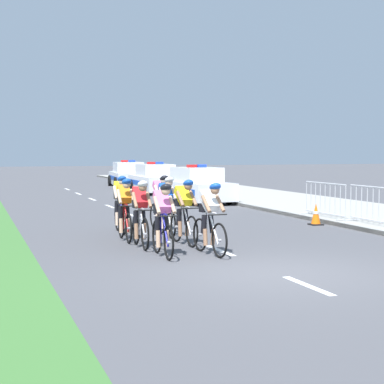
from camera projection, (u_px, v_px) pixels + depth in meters
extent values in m
plane|color=#4C4C51|center=(275.00, 272.00, 11.99)|extent=(160.00, 160.00, 0.00)
cube|color=#A3A099|center=(291.00, 202.00, 27.59)|extent=(5.18, 60.00, 0.12)
cube|color=#9E9E99|center=(234.00, 203.00, 26.79)|extent=(0.16, 60.00, 0.13)
cube|color=white|center=(308.00, 286.00, 10.81)|extent=(0.14, 1.60, 0.01)
cube|color=white|center=(220.00, 250.00, 14.59)|extent=(0.14, 1.60, 0.01)
cube|color=white|center=(168.00, 230.00, 18.38)|extent=(0.14, 1.60, 0.01)
cube|color=white|center=(134.00, 216.00, 22.16)|extent=(0.14, 1.60, 0.01)
cube|color=white|center=(110.00, 206.00, 25.95)|extent=(0.14, 1.60, 0.01)
cube|color=white|center=(92.00, 199.00, 29.74)|extent=(0.14, 1.60, 0.01)
cube|color=white|center=(78.00, 194.00, 33.52)|extent=(0.14, 1.60, 0.01)
cube|color=white|center=(67.00, 189.00, 37.31)|extent=(0.14, 1.60, 0.01)
torus|color=black|center=(169.00, 243.00, 13.24)|extent=(0.07, 0.73, 0.72)
cylinder|color=#99999E|center=(169.00, 243.00, 13.24)|extent=(0.06, 0.06, 0.06)
torus|color=black|center=(157.00, 236.00, 14.20)|extent=(0.07, 0.73, 0.72)
cylinder|color=#99999E|center=(157.00, 236.00, 14.20)|extent=(0.06, 0.06, 0.06)
cylinder|color=#1E1E99|center=(163.00, 214.00, 13.64)|extent=(0.05, 0.55, 0.04)
cylinder|color=#1E1E99|center=(165.00, 230.00, 13.49)|extent=(0.05, 0.48, 0.63)
cylinder|color=#1E1E99|center=(161.00, 227.00, 13.85)|extent=(0.04, 0.04, 0.65)
cylinder|color=black|center=(167.00, 216.00, 13.31)|extent=(0.42, 0.04, 0.03)
cube|color=black|center=(161.00, 211.00, 13.83)|extent=(0.11, 0.22, 0.05)
cube|color=pink|center=(162.00, 202.00, 13.70)|extent=(0.30, 0.55, 0.46)
cube|color=black|center=(161.00, 209.00, 13.82)|extent=(0.29, 0.21, 0.18)
cylinder|color=black|center=(166.00, 225.00, 13.82)|extent=(0.12, 0.23, 0.40)
cylinder|color=tan|center=(167.00, 239.00, 13.76)|extent=(0.09, 0.16, 0.36)
cylinder|color=black|center=(157.00, 226.00, 13.77)|extent=(0.12, 0.17, 0.40)
cylinder|color=tan|center=(158.00, 239.00, 13.71)|extent=(0.09, 0.13, 0.36)
cylinder|color=tan|center=(172.00, 205.00, 13.54)|extent=(0.09, 0.40, 0.35)
cylinder|color=tan|center=(157.00, 205.00, 13.45)|extent=(0.09, 0.40, 0.35)
sphere|color=tan|center=(166.00, 191.00, 13.40)|extent=(0.19, 0.19, 0.19)
ellipsoid|color=black|center=(166.00, 188.00, 13.38)|extent=(0.24, 0.32, 0.24)
torus|color=black|center=(219.00, 240.00, 13.55)|extent=(0.10, 0.73, 0.72)
cylinder|color=#99999E|center=(219.00, 240.00, 13.55)|extent=(0.06, 0.06, 0.06)
torus|color=black|center=(200.00, 235.00, 14.47)|extent=(0.10, 0.73, 0.72)
cylinder|color=#99999E|center=(200.00, 235.00, 14.47)|extent=(0.06, 0.06, 0.06)
cylinder|color=white|center=(210.00, 212.00, 13.93)|extent=(0.08, 0.55, 0.04)
cylinder|color=white|center=(214.00, 229.00, 13.79)|extent=(0.08, 0.48, 0.63)
cylinder|color=white|center=(207.00, 226.00, 14.13)|extent=(0.04, 0.04, 0.65)
cylinder|color=black|center=(217.00, 215.00, 13.61)|extent=(0.42, 0.06, 0.03)
cube|color=black|center=(207.00, 210.00, 14.11)|extent=(0.12, 0.23, 0.05)
cube|color=white|center=(209.00, 201.00, 13.98)|extent=(0.32, 0.56, 0.46)
cube|color=black|center=(207.00, 208.00, 14.10)|extent=(0.29, 0.22, 0.18)
cylinder|color=black|center=(212.00, 224.00, 14.11)|extent=(0.13, 0.23, 0.40)
cylinder|color=#9E7051|center=(213.00, 237.00, 14.05)|extent=(0.10, 0.16, 0.36)
cylinder|color=black|center=(204.00, 224.00, 14.04)|extent=(0.12, 0.18, 0.40)
cylinder|color=#9E7051|center=(205.00, 237.00, 13.98)|extent=(0.10, 0.13, 0.36)
cylinder|color=#9E7051|center=(220.00, 203.00, 13.85)|extent=(0.11, 0.41, 0.35)
cylinder|color=#9E7051|center=(206.00, 204.00, 13.73)|extent=(0.11, 0.41, 0.35)
sphere|color=#9E7051|center=(215.00, 190.00, 13.69)|extent=(0.19, 0.19, 0.19)
ellipsoid|color=blue|center=(215.00, 187.00, 13.68)|extent=(0.25, 0.33, 0.24)
torus|color=black|center=(145.00, 234.00, 14.53)|extent=(0.07, 0.73, 0.72)
cylinder|color=#99999E|center=(145.00, 234.00, 14.53)|extent=(0.06, 0.06, 0.06)
torus|color=black|center=(136.00, 229.00, 15.49)|extent=(0.07, 0.73, 0.72)
cylinder|color=#99999E|center=(136.00, 229.00, 15.49)|extent=(0.06, 0.06, 0.06)
cylinder|color=silver|center=(141.00, 208.00, 14.93)|extent=(0.06, 0.55, 0.04)
cylinder|color=silver|center=(142.00, 223.00, 14.78)|extent=(0.06, 0.48, 0.63)
cylinder|color=silver|center=(139.00, 221.00, 15.14)|extent=(0.04, 0.04, 0.65)
cylinder|color=black|center=(144.00, 210.00, 14.60)|extent=(0.42, 0.04, 0.03)
cube|color=black|center=(139.00, 206.00, 15.12)|extent=(0.11, 0.22, 0.05)
cube|color=red|center=(140.00, 197.00, 14.99)|extent=(0.30, 0.55, 0.47)
cube|color=black|center=(139.00, 204.00, 15.11)|extent=(0.29, 0.21, 0.18)
cylinder|color=black|center=(143.00, 219.00, 15.11)|extent=(0.12, 0.23, 0.40)
cylinder|color=#9E7051|center=(144.00, 231.00, 15.05)|extent=(0.10, 0.16, 0.36)
cylinder|color=black|center=(136.00, 219.00, 15.06)|extent=(0.12, 0.17, 0.40)
cylinder|color=#9E7051|center=(136.00, 231.00, 15.00)|extent=(0.09, 0.13, 0.36)
cylinder|color=#9E7051|center=(149.00, 200.00, 14.83)|extent=(0.09, 0.40, 0.35)
cylinder|color=#9E7051|center=(135.00, 200.00, 14.74)|extent=(0.09, 0.40, 0.35)
sphere|color=#9E7051|center=(143.00, 187.00, 14.68)|extent=(0.19, 0.19, 0.19)
ellipsoid|color=white|center=(143.00, 184.00, 14.67)|extent=(0.24, 0.32, 0.24)
torus|color=black|center=(192.00, 232.00, 15.02)|extent=(0.09, 0.73, 0.72)
cylinder|color=#99999E|center=(192.00, 232.00, 15.02)|extent=(0.06, 0.06, 0.06)
torus|color=black|center=(176.00, 227.00, 15.95)|extent=(0.09, 0.73, 0.72)
cylinder|color=#99999E|center=(176.00, 227.00, 15.95)|extent=(0.06, 0.06, 0.06)
cylinder|color=white|center=(185.00, 206.00, 15.40)|extent=(0.07, 0.55, 0.04)
cylinder|color=white|center=(187.00, 221.00, 15.26)|extent=(0.07, 0.48, 0.63)
cylinder|color=white|center=(181.00, 218.00, 15.61)|extent=(0.04, 0.04, 0.65)
cylinder|color=black|center=(190.00, 208.00, 15.08)|extent=(0.42, 0.05, 0.03)
cube|color=black|center=(181.00, 204.00, 15.59)|extent=(0.11, 0.23, 0.05)
cube|color=yellow|center=(183.00, 196.00, 15.46)|extent=(0.31, 0.57, 0.45)
cube|color=black|center=(182.00, 202.00, 15.57)|extent=(0.29, 0.22, 0.18)
cylinder|color=black|center=(186.00, 217.00, 15.58)|extent=(0.12, 0.23, 0.40)
cylinder|color=#9E7051|center=(187.00, 228.00, 15.53)|extent=(0.10, 0.16, 0.36)
cylinder|color=black|center=(179.00, 217.00, 15.52)|extent=(0.12, 0.18, 0.40)
cylinder|color=#9E7051|center=(180.00, 229.00, 15.46)|extent=(0.10, 0.13, 0.36)
cylinder|color=#9E7051|center=(193.00, 198.00, 15.32)|extent=(0.10, 0.41, 0.35)
cylinder|color=#9E7051|center=(180.00, 199.00, 15.20)|extent=(0.10, 0.41, 0.35)
sphere|color=#9E7051|center=(188.00, 186.00, 15.16)|extent=(0.19, 0.19, 0.19)
ellipsoid|color=blue|center=(188.00, 183.00, 15.15)|extent=(0.25, 0.33, 0.24)
torus|color=black|center=(129.00, 228.00, 15.64)|extent=(0.07, 0.73, 0.72)
cylinder|color=#99999E|center=(129.00, 228.00, 15.64)|extent=(0.06, 0.06, 0.06)
torus|color=black|center=(121.00, 224.00, 16.60)|extent=(0.07, 0.73, 0.72)
cylinder|color=#99999E|center=(121.00, 224.00, 16.60)|extent=(0.06, 0.06, 0.06)
cylinder|color=#B21919|center=(125.00, 204.00, 16.04)|extent=(0.06, 0.55, 0.04)
cylinder|color=#B21919|center=(126.00, 218.00, 15.89)|extent=(0.06, 0.48, 0.63)
cylinder|color=#B21919|center=(124.00, 216.00, 16.25)|extent=(0.04, 0.04, 0.65)
cylinder|color=black|center=(128.00, 206.00, 15.70)|extent=(0.42, 0.05, 0.03)
cube|color=black|center=(123.00, 202.00, 16.22)|extent=(0.11, 0.22, 0.05)
cube|color=orange|center=(124.00, 194.00, 16.09)|extent=(0.30, 0.56, 0.44)
cube|color=black|center=(124.00, 200.00, 16.21)|extent=(0.29, 0.21, 0.18)
cylinder|color=black|center=(128.00, 214.00, 16.21)|extent=(0.12, 0.23, 0.40)
cylinder|color=tan|center=(128.00, 225.00, 16.15)|extent=(0.10, 0.16, 0.36)
cylinder|color=black|center=(120.00, 214.00, 16.16)|extent=(0.12, 0.17, 0.40)
cylinder|color=tan|center=(121.00, 226.00, 16.10)|extent=(0.09, 0.13, 0.36)
cylinder|color=tan|center=(133.00, 196.00, 15.93)|extent=(0.09, 0.40, 0.35)
cylinder|color=tan|center=(119.00, 197.00, 15.84)|extent=(0.09, 0.40, 0.35)
sphere|color=tan|center=(127.00, 185.00, 15.79)|extent=(0.19, 0.19, 0.19)
ellipsoid|color=blue|center=(127.00, 182.00, 15.78)|extent=(0.24, 0.32, 0.24)
torus|color=black|center=(171.00, 224.00, 16.50)|extent=(0.06, 0.72, 0.72)
cylinder|color=#99999E|center=(171.00, 224.00, 16.50)|extent=(0.06, 0.06, 0.06)
torus|color=black|center=(161.00, 220.00, 17.45)|extent=(0.06, 0.72, 0.72)
cylinder|color=#99999E|center=(161.00, 220.00, 17.45)|extent=(0.06, 0.06, 0.06)
cylinder|color=silver|center=(167.00, 201.00, 16.89)|extent=(0.05, 0.55, 0.04)
cylinder|color=silver|center=(169.00, 215.00, 16.74)|extent=(0.05, 0.48, 0.63)
cylinder|color=silver|center=(165.00, 213.00, 17.10)|extent=(0.04, 0.04, 0.65)
cylinder|color=black|center=(170.00, 203.00, 16.56)|extent=(0.42, 0.04, 0.03)
cube|color=black|center=(165.00, 199.00, 17.08)|extent=(0.10, 0.22, 0.05)
cube|color=blue|center=(166.00, 192.00, 16.95)|extent=(0.29, 0.56, 0.44)
cube|color=black|center=(165.00, 198.00, 17.07)|extent=(0.28, 0.21, 0.18)
cylinder|color=black|center=(169.00, 211.00, 17.07)|extent=(0.11, 0.23, 0.40)
cylinder|color=beige|center=(169.00, 222.00, 17.01)|extent=(0.09, 0.16, 0.36)
cylinder|color=black|center=(162.00, 211.00, 17.01)|extent=(0.11, 0.17, 0.40)
cylinder|color=beige|center=(163.00, 222.00, 16.95)|extent=(0.09, 0.12, 0.36)
cylinder|color=beige|center=(174.00, 194.00, 16.79)|extent=(0.08, 0.40, 0.35)
cylinder|color=beige|center=(162.00, 194.00, 16.70)|extent=(0.08, 0.40, 0.35)
sphere|color=beige|center=(169.00, 183.00, 16.65)|extent=(0.19, 0.19, 0.19)
ellipsoid|color=white|center=(169.00, 180.00, 16.63)|extent=(0.24, 0.32, 0.24)
torus|color=black|center=(124.00, 221.00, 17.22)|extent=(0.08, 0.73, 0.72)
cylinder|color=#99999E|center=(124.00, 221.00, 17.22)|extent=(0.06, 0.06, 0.06)
torus|color=black|center=(117.00, 217.00, 18.18)|extent=(0.08, 0.73, 0.72)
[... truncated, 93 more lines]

